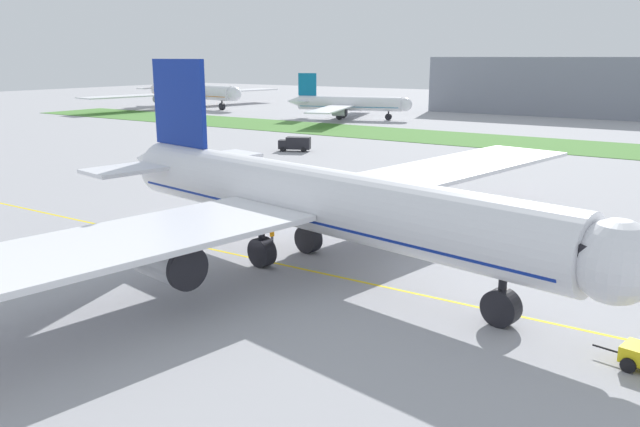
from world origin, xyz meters
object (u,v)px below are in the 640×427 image
airliner_foreground (308,199)px  ground_crew_marshaller_front (272,235)px  service_truck_baggage_loader (295,144)px  parked_airliner_far_centre (348,104)px  parked_airliner_far_left (190,92)px

airliner_foreground → ground_crew_marshaller_front: airliner_foreground is taller
ground_crew_marshaller_front → service_truck_baggage_loader: service_truck_baggage_loader is taller
parked_airliner_far_centre → airliner_foreground: bearing=-60.3°
airliner_foreground → service_truck_baggage_loader: 71.23m
ground_crew_marshaller_front → parked_airliner_far_left: (-132.66, 123.11, 4.68)m
parked_airliner_far_centre → parked_airliner_far_left: bearing=174.3°
service_truck_baggage_loader → airliner_foreground: bearing=-53.3°
ground_crew_marshaller_front → service_truck_baggage_loader: 64.13m
service_truck_baggage_loader → parked_airliner_far_left: parked_airliner_far_left is taller
ground_crew_marshaller_front → service_truck_baggage_loader: (-35.57, 53.36, 0.57)m
airliner_foreground → ground_crew_marshaller_front: 9.32m
ground_crew_marshaller_front → parked_airliner_far_centre: parked_airliner_far_centre is taller
airliner_foreground → parked_airliner_far_left: 188.53m
ground_crew_marshaller_front → parked_airliner_far_centre: bearing=117.9°
parked_airliner_far_left → airliner_foreground: bearing=-42.2°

